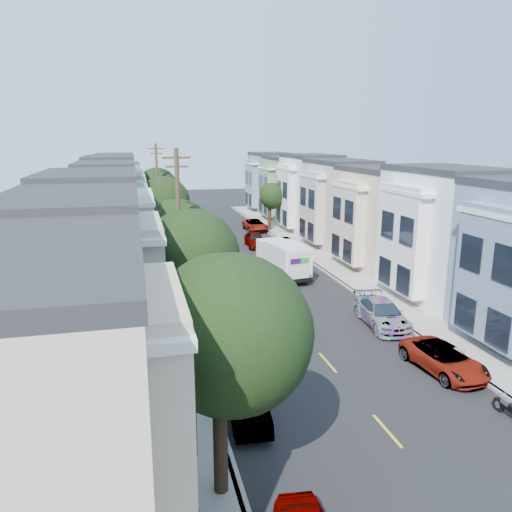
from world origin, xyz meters
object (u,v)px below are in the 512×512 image
Objects in this scene: tree_a at (229,335)px; motorcycle at (510,410)px; tree_b at (190,258)px; parked_left_b at (247,403)px; parked_right_c at (284,245)px; utility_pole_far at (158,191)px; parked_right_d at (255,225)px; tree_e at (156,188)px; parked_right_a at (444,359)px; lead_sedan at (255,240)px; parked_left_d at (189,268)px; tree_c at (176,236)px; fedex_truck at (283,258)px; parked_left_c at (212,321)px; tree_d at (163,203)px; parked_right_b at (382,314)px; utility_pole_near at (179,235)px.

tree_a reaches higher than motorcycle.
parked_left_b is (1.40, -6.26, -4.42)m from tree_b.
motorcycle is at bearing -84.96° from parked_right_c.
utility_pole_far is 5.39× the size of motorcycle.
tree_e is at bearing 170.77° from parked_right_d.
tree_e is 40.91m from parked_right_a.
parked_right_c is (2.12, -3.15, -0.04)m from lead_sedan.
utility_pole_far is 2.16× the size of parked_left_d.
tree_e reaches higher than tree_c.
tree_a is 13.36m from parked_right_a.
fedex_truck reaches higher than parked_left_c.
tree_d is 9.53m from utility_pole_far.
parked_right_b is (9.80, -1.13, -0.00)m from parked_left_c.
parked_right_a is (2.12, -28.94, -0.10)m from lead_sedan.
fedex_truck is 17.67m from parked_right_a.
parked_left_c is 0.98× the size of parked_right_c.
utility_pole_near is 2.54× the size of parked_left_b.
parked_left_c is at bearing 137.68° from parked_right_a.
tree_b is at bearing -90.00° from tree_e.
tree_d is at bearing 96.81° from parked_left_b.
utility_pole_far is 12.14m from parked_right_d.
utility_pole_near is 2.18× the size of parked_right_a.
motorcycle is (0.10, -29.97, -0.31)m from parked_right_c.
fedex_truck is 7.42m from parked_left_d.
tree_d is at bearing 90.00° from tree_a.
parked_right_c is (0.00, 25.79, 0.06)m from parked_right_a.
utility_pole_far is 38.14m from parked_right_a.
fedex_truck reaches higher than parked_right_d.
lead_sedan is 23.02m from parked_left_c.
parked_left_b is at bearing -83.31° from utility_pole_near.
motorcycle is (11.30, -17.07, -4.21)m from tree_c.
tree_c is at bearing -159.76° from fedex_truck.
tree_d is 10.30m from lead_sedan.
lead_sedan is (9.08, -10.16, -4.38)m from tree_e.
utility_pole_near is 12.71m from parked_right_b.
parked_right_c is 11.80m from parked_right_d.
tree_d is 1.27× the size of fedex_truck.
parked_right_d reaches higher than motorcycle.
tree_c is 0.94× the size of tree_d.
utility_pole_far is at bearing 89.99° from tree_d.
utility_pole_far is at bearing 106.91° from fedex_truck.
tree_c is 15.23m from parked_left_b.
parked_left_c is 1.01× the size of parked_right_d.
tree_e is 0.75× the size of utility_pole_far.
tree_e is at bearing 90.04° from utility_pole_far.
fedex_truck is at bearing -65.38° from utility_pole_far.
parked_left_c is (1.40, -2.95, -4.42)m from utility_pole_near.
parked_left_b is at bearing -87.89° from utility_pole_far.
parked_left_b is 0.80× the size of parked_right_b.
fedex_truck is (8.59, -9.20, -3.47)m from tree_d.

